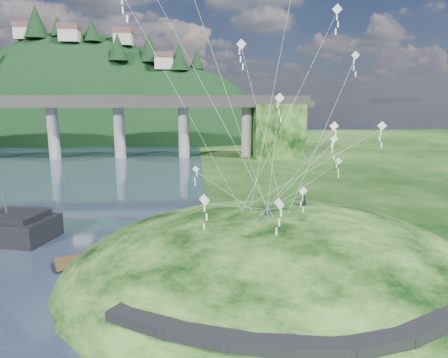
{
  "coord_description": "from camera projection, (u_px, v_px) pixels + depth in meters",
  "views": [
    {
      "loc": [
        1.41,
        -28.21,
        13.75
      ],
      "look_at": [
        4.0,
        6.0,
        7.0
      ],
      "focal_mm": 32.0,
      "sensor_mm": 36.0,
      "label": 1
    }
  ],
  "objects": [
    {
      "name": "wooden_dock",
      "position": [
        140.0,
        250.0,
        36.15
      ],
      "size": [
        14.06,
        7.77,
        1.02
      ],
      "color": "#3C2D18",
      "rests_on": "ground"
    },
    {
      "name": "bridge",
      "position": [
        76.0,
        118.0,
        94.87
      ],
      "size": [
        160.0,
        11.0,
        15.0
      ],
      "color": "#2D2B2B",
      "rests_on": "ground"
    },
    {
      "name": "kite_flyers",
      "position": [
        293.0,
        197.0,
        33.41
      ],
      "size": [
        4.55,
        3.91,
        1.88
      ],
      "color": "#23272F",
      "rests_on": "ground"
    },
    {
      "name": "ground",
      "position": [
        177.0,
        286.0,
        30.15
      ],
      "size": [
        320.0,
        320.0,
        0.0
      ],
      "primitive_type": "plane",
      "color": "black",
      "rests_on": "ground"
    },
    {
      "name": "grass_hill",
      "position": [
        276.0,
        288.0,
        32.99
      ],
      "size": [
        36.0,
        32.0,
        13.0
      ],
      "color": "black",
      "rests_on": "ground"
    },
    {
      "name": "far_ridge",
      "position": [
        73.0,
        159.0,
        147.89
      ],
      "size": [
        153.0,
        70.0,
        94.5
      ],
      "color": "black",
      "rests_on": "ground"
    },
    {
      "name": "footpath",
      "position": [
        313.0,
        329.0,
        20.77
      ],
      "size": [
        22.29,
        5.84,
        0.83
      ],
      "color": "black",
      "rests_on": "ground"
    },
    {
      "name": "kite_swarm",
      "position": [
        277.0,
        94.0,
        31.02
      ],
      "size": [
        19.37,
        14.82,
        20.05
      ],
      "color": "white",
      "rests_on": "ground"
    }
  ]
}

